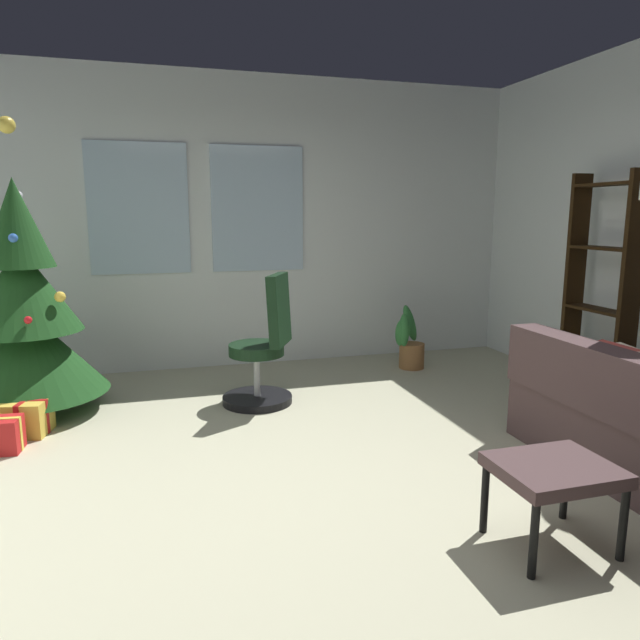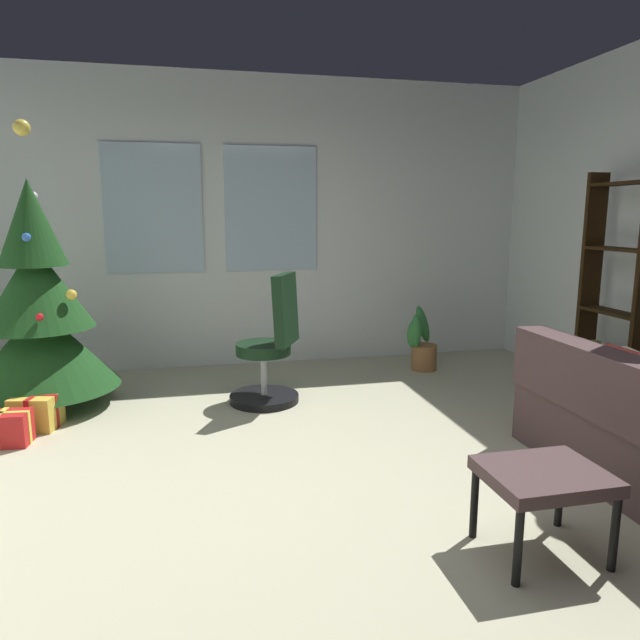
% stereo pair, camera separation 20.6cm
% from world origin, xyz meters
% --- Properties ---
extents(ground_plane, '(5.56, 5.91, 0.10)m').
position_xyz_m(ground_plane, '(0.00, 0.00, -0.05)').
color(ground_plane, '#B3B192').
extents(wall_back_with_windows, '(5.56, 0.12, 2.82)m').
position_xyz_m(wall_back_with_windows, '(-0.02, 3.00, 1.42)').
color(wall_back_with_windows, silver).
rests_on(wall_back_with_windows, ground_plane).
extents(footstool, '(0.51, 0.43, 0.40)m').
position_xyz_m(footstool, '(0.82, -0.67, 0.35)').
color(footstool, '#473334').
rests_on(footstool, ground_plane).
extents(holiday_tree, '(1.14, 1.14, 2.18)m').
position_xyz_m(holiday_tree, '(-1.81, 1.95, 0.74)').
color(holiday_tree, '#4C331E').
rests_on(holiday_tree, ground_plane).
extents(gift_box_red, '(0.36, 0.23, 0.23)m').
position_xyz_m(gift_box_red, '(-1.91, 1.20, 0.11)').
color(gift_box_red, red).
rests_on(gift_box_red, ground_plane).
extents(gift_box_gold, '(0.34, 0.32, 0.25)m').
position_xyz_m(gift_box_gold, '(-1.77, 1.49, 0.12)').
color(gift_box_gold, gold).
rests_on(gift_box_gold, ground_plane).
extents(office_chair, '(0.59, 0.57, 1.05)m').
position_xyz_m(office_chair, '(-0.06, 1.68, 0.40)').
color(office_chair, black).
rests_on(office_chair, ground_plane).
extents(bookshelf, '(0.18, 0.64, 1.83)m').
position_xyz_m(bookshelf, '(2.56, 1.05, 0.80)').
color(bookshelf, black).
rests_on(bookshelf, ground_plane).
extents(potted_plant, '(0.34, 0.41, 0.63)m').
position_xyz_m(potted_plant, '(1.52, 2.36, 0.25)').
color(potted_plant, '#946238').
rests_on(potted_plant, ground_plane).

